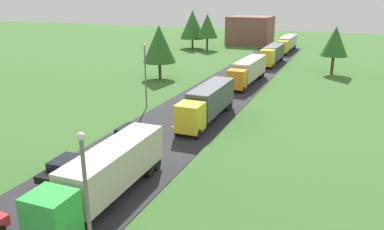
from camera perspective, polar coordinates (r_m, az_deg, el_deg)
road at (r=37.23m, az=-4.92°, el=-3.25°), size 10.00×140.00×0.06m
lane_marking_centre at (r=33.13m, az=-8.98°, el=-6.11°), size 0.16×117.90×0.01m
truck_lead at (r=26.01m, az=-12.79°, el=-8.47°), size 2.76×12.47×3.46m
truck_second at (r=41.23m, az=2.37°, el=2.00°), size 2.58×12.31×3.66m
truck_third at (r=59.19m, az=8.45°, el=6.71°), size 2.72×13.30×3.63m
truck_fourth at (r=76.88m, az=12.02°, el=9.04°), size 2.57×12.16×3.51m
truck_fifth at (r=95.09m, az=14.14°, el=10.50°), size 2.63×14.38×3.47m
car_second at (r=30.53m, az=-18.76°, el=-7.51°), size 1.99×4.33×1.43m
car_third at (r=36.34m, az=-9.36°, el=-2.65°), size 1.91×4.58×1.43m
lamppost_lead at (r=17.52m, az=-15.44°, el=-13.44°), size 0.36×0.36×8.04m
lamppost_second at (r=45.83m, az=-7.05°, el=6.38°), size 0.36×0.36×7.81m
tree_oak at (r=97.45m, az=0.07°, el=13.45°), size 6.27×6.27×9.34m
tree_pine at (r=61.86m, az=-4.96°, el=10.60°), size 5.36×5.36×8.60m
tree_ash at (r=94.24m, az=2.33°, el=13.26°), size 5.12×5.12×8.68m
tree_lime at (r=69.54m, az=20.75°, el=10.32°), size 4.51×4.51×8.13m
distant_building at (r=107.79m, az=8.78°, el=12.52°), size 11.28×10.78×7.43m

